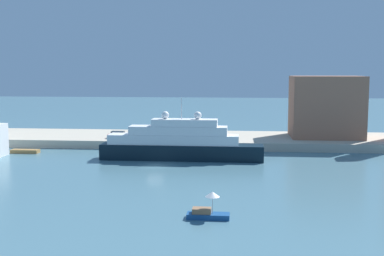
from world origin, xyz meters
name	(u,v)px	position (x,y,z in m)	size (l,w,h in m)	color
ground	(155,166)	(0.00, 0.00, 0.00)	(400.00, 400.00, 0.00)	slate
quay_dock	(175,139)	(0.00, 25.39, 0.81)	(110.00, 18.78, 1.62)	#B7AD99
large_yacht	(179,143)	(3.20, 6.27, 2.86)	(28.10, 4.06, 10.75)	black
small_motorboat	(208,211)	(10.24, -27.00, 0.85)	(4.47, 1.51, 2.88)	navy
work_barge	(25,151)	(-26.44, 10.33, 0.33)	(5.17, 1.78, 0.66)	olive
harbor_building	(326,107)	(31.33, 26.22, 7.93)	(14.27, 10.89, 12.63)	#9E664C
parked_car	(119,135)	(-11.04, 20.40, 2.23)	(4.41, 1.65, 1.42)	#B21E1E
person_figure	(147,133)	(-5.61, 23.09, 2.39)	(0.36, 0.36, 1.68)	#4C4C4C
mooring_bollard	(195,139)	(4.84, 17.65, 2.03)	(0.41, 0.41, 0.82)	black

